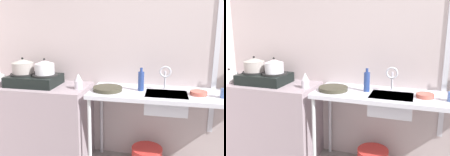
{
  "view_description": "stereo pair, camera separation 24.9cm",
  "coord_description": "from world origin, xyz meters",
  "views": [
    {
      "loc": [
        -0.32,
        -1.02,
        1.53
      ],
      "look_at": [
        -0.83,
        1.35,
        0.98
      ],
      "focal_mm": 39.25,
      "sensor_mm": 36.0,
      "label": 1
    },
    {
      "loc": [
        -0.08,
        -0.96,
        1.53
      ],
      "look_at": [
        -0.83,
        1.35,
        0.98
      ],
      "focal_mm": 39.25,
      "sensor_mm": 36.0,
      "label": 2
    }
  ],
  "objects": [
    {
      "name": "frying_pan",
      "position": [
        -0.87,
        1.3,
        0.88
      ],
      "size": [
        0.3,
        0.3,
        0.04
      ],
      "primitive_type": "cylinder",
      "color": "#373527",
      "rests_on": "counter_sink"
    },
    {
      "name": "stove",
      "position": [
        -1.7,
        1.35,
        0.92
      ],
      "size": [
        0.54,
        0.38,
        0.13
      ],
      "color": "black",
      "rests_on": "counter_concrete"
    },
    {
      "name": "wall_back",
      "position": [
        0.0,
        1.68,
        1.22
      ],
      "size": [
        5.45,
        0.1,
        2.44
      ],
      "primitive_type": "cube",
      "color": "#B4A5A5",
      "rests_on": "ground"
    },
    {
      "name": "cup_by_rack",
      "position": [
        0.23,
        1.28,
        0.9
      ],
      "size": [
        0.07,
        0.07,
        0.08
      ],
      "primitive_type": "cylinder",
      "color": "#4A6AA5",
      "rests_on": "counter_sink"
    },
    {
      "name": "wall_metal_strip",
      "position": [
        0.2,
        1.62,
        1.34
      ],
      "size": [
        0.05,
        0.01,
        1.95
      ],
      "primitive_type": "cube",
      "color": "silver"
    },
    {
      "name": "pot_on_right_burner",
      "position": [
        -1.57,
        1.35,
        1.06
      ],
      "size": [
        0.21,
        0.21,
        0.17
      ],
      "color": "silver",
      "rests_on": "stove"
    },
    {
      "name": "sink_basin",
      "position": [
        -0.29,
        1.31,
        0.77
      ],
      "size": [
        0.4,
        0.3,
        0.18
      ],
      "primitive_type": "cube",
      "color": "silver",
      "rests_on": "counter_sink"
    },
    {
      "name": "percolator",
      "position": [
        -1.18,
        1.3,
        0.94
      ],
      "size": [
        0.08,
        0.08,
        0.16
      ],
      "color": "silver",
      "rests_on": "counter_concrete"
    },
    {
      "name": "faucet",
      "position": [
        -0.31,
        1.45,
        1.03
      ],
      "size": [
        0.12,
        0.07,
        0.25
      ],
      "color": "silver",
      "rests_on": "counter_sink"
    },
    {
      "name": "small_bowl_on_drainboard",
      "position": [
        0.01,
        1.33,
        0.88
      ],
      "size": [
        0.16,
        0.16,
        0.04
      ],
      "primitive_type": "cylinder",
      "color": "#B65648",
      "rests_on": "counter_sink"
    },
    {
      "name": "bottle_by_sink",
      "position": [
        -0.54,
        1.37,
        0.96
      ],
      "size": [
        0.06,
        0.06,
        0.23
      ],
      "color": "navy",
      "rests_on": "counter_sink"
    },
    {
      "name": "pot_on_left_burner",
      "position": [
        -1.83,
        1.35,
        1.06
      ],
      "size": [
        0.23,
        0.23,
        0.18
      ],
      "color": "#9C938E",
      "rests_on": "stove"
    },
    {
      "name": "counter_concrete",
      "position": [
        -1.7,
        1.35,
        0.43
      ],
      "size": [
        1.19,
        0.55,
        0.86
      ],
      "primitive_type": "cube",
      "color": "gray",
      "rests_on": "ground"
    },
    {
      "name": "counter_sink",
      "position": [
        -0.19,
        1.35,
        0.8
      ],
      "size": [
        1.72,
        0.55,
        0.86
      ],
      "color": "silver",
      "rests_on": "ground"
    }
  ]
}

